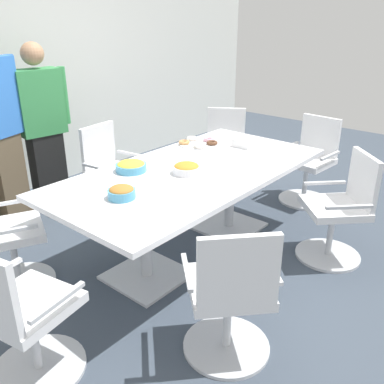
{
  "coord_description": "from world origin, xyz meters",
  "views": [
    {
      "loc": [
        -2.47,
        -2.09,
        1.94
      ],
      "look_at": [
        0.0,
        0.0,
        0.55
      ],
      "focal_mm": 39.59,
      "sensor_mm": 36.0,
      "label": 1
    }
  ],
  "objects_px": {
    "office_chair_2": "(310,165)",
    "snack_bowl_chips_yellow": "(131,166)",
    "office_chair_3": "(225,154)",
    "office_chair_6": "(21,319)",
    "office_chair_4": "(112,176)",
    "snack_bowl_pretzels": "(122,192)",
    "snack_bowl_chips_orange": "(187,168)",
    "person_standing_2": "(43,127)",
    "donut_platter": "(199,143)",
    "office_chair_5": "(3,239)",
    "conference_table": "(192,184)",
    "office_chair_1": "(340,213)",
    "office_chair_0": "(230,299)",
    "napkin_pile": "(245,142)"
  },
  "relations": [
    {
      "from": "conference_table",
      "to": "office_chair_3",
      "type": "xyz_separation_m",
      "value": [
        1.37,
        0.65,
        -0.22
      ]
    },
    {
      "from": "person_standing_2",
      "to": "snack_bowl_pretzels",
      "type": "distance_m",
      "value": 1.8
    },
    {
      "from": "office_chair_3",
      "to": "snack_bowl_pretzels",
      "type": "xyz_separation_m",
      "value": [
        -2.12,
        -0.66,
        0.39
      ]
    },
    {
      "from": "person_standing_2",
      "to": "conference_table",
      "type": "bearing_deg",
      "value": 106.33
    },
    {
      "from": "office_chair_2",
      "to": "office_chair_3",
      "type": "height_order",
      "value": "same"
    },
    {
      "from": "office_chair_6",
      "to": "snack_bowl_chips_orange",
      "type": "height_order",
      "value": "office_chair_6"
    },
    {
      "from": "office_chair_4",
      "to": "snack_bowl_chips_yellow",
      "type": "relative_size",
      "value": 3.67
    },
    {
      "from": "office_chair_5",
      "to": "office_chair_6",
      "type": "bearing_deg",
      "value": 2.19
    },
    {
      "from": "office_chair_6",
      "to": "donut_platter",
      "type": "relative_size",
      "value": 2.46
    },
    {
      "from": "snack_bowl_chips_orange",
      "to": "office_chair_1",
      "type": "bearing_deg",
      "value": -50.69
    },
    {
      "from": "office_chair_4",
      "to": "person_standing_2",
      "type": "bearing_deg",
      "value": -70.05
    },
    {
      "from": "office_chair_5",
      "to": "donut_platter",
      "type": "bearing_deg",
      "value": 105.1
    },
    {
      "from": "conference_table",
      "to": "office_chair_1",
      "type": "bearing_deg",
      "value": -54.95
    },
    {
      "from": "office_chair_1",
      "to": "snack_bowl_chips_yellow",
      "type": "relative_size",
      "value": 3.67
    },
    {
      "from": "snack_bowl_pretzels",
      "to": "donut_platter",
      "type": "relative_size",
      "value": 0.52
    },
    {
      "from": "office_chair_3",
      "to": "office_chair_6",
      "type": "bearing_deg",
      "value": 72.26
    },
    {
      "from": "office_chair_1",
      "to": "napkin_pile",
      "type": "relative_size",
      "value": 5.07
    },
    {
      "from": "office_chair_3",
      "to": "person_standing_2",
      "type": "distance_m",
      "value": 2.02
    },
    {
      "from": "napkin_pile",
      "to": "snack_bowl_chips_yellow",
      "type": "bearing_deg",
      "value": 164.56
    },
    {
      "from": "snack_bowl_chips_yellow",
      "to": "snack_bowl_pretzels",
      "type": "relative_size",
      "value": 1.29
    },
    {
      "from": "office_chair_1",
      "to": "office_chair_3",
      "type": "relative_size",
      "value": 1.0
    },
    {
      "from": "office_chair_0",
      "to": "office_chair_2",
      "type": "height_order",
      "value": "same"
    },
    {
      "from": "conference_table",
      "to": "donut_platter",
      "type": "xyz_separation_m",
      "value": [
        0.57,
        0.4,
        0.14
      ]
    },
    {
      "from": "office_chair_2",
      "to": "office_chair_4",
      "type": "xyz_separation_m",
      "value": [
        -1.6,
        1.38,
        0.0
      ]
    },
    {
      "from": "office_chair_1",
      "to": "snack_bowl_chips_orange",
      "type": "height_order",
      "value": "office_chair_1"
    },
    {
      "from": "office_chair_2",
      "to": "snack_bowl_chips_yellow",
      "type": "xyz_separation_m",
      "value": [
        -1.99,
        0.62,
        0.39
      ]
    },
    {
      "from": "office_chair_0",
      "to": "office_chair_4",
      "type": "distance_m",
      "value": 2.24
    },
    {
      "from": "snack_bowl_pretzels",
      "to": "napkin_pile",
      "type": "distance_m",
      "value": 1.56
    },
    {
      "from": "office_chair_3",
      "to": "office_chair_6",
      "type": "relative_size",
      "value": 1.0
    },
    {
      "from": "office_chair_3",
      "to": "snack_bowl_pretzels",
      "type": "bearing_deg",
      "value": 73.73
    },
    {
      "from": "office_chair_2",
      "to": "snack_bowl_chips_orange",
      "type": "height_order",
      "value": "office_chair_2"
    },
    {
      "from": "office_chair_6",
      "to": "snack_bowl_chips_orange",
      "type": "bearing_deg",
      "value": 85.69
    },
    {
      "from": "office_chair_5",
      "to": "office_chair_0",
      "type": "bearing_deg",
      "value": 40.88
    },
    {
      "from": "office_chair_3",
      "to": "office_chair_5",
      "type": "xyz_separation_m",
      "value": [
        -2.67,
        0.05,
        0.0
      ]
    },
    {
      "from": "person_standing_2",
      "to": "napkin_pile",
      "type": "relative_size",
      "value": 9.37
    },
    {
      "from": "snack_bowl_chips_yellow",
      "to": "donut_platter",
      "type": "bearing_deg",
      "value": 3.11
    },
    {
      "from": "conference_table",
      "to": "office_chair_5",
      "type": "relative_size",
      "value": 2.64
    },
    {
      "from": "donut_platter",
      "to": "snack_bowl_chips_orange",
      "type": "bearing_deg",
      "value": -147.62
    },
    {
      "from": "snack_bowl_chips_orange",
      "to": "person_standing_2",
      "type": "bearing_deg",
      "value": 95.69
    },
    {
      "from": "snack_bowl_chips_orange",
      "to": "donut_platter",
      "type": "bearing_deg",
      "value": 32.38
    },
    {
      "from": "office_chair_2",
      "to": "office_chair_4",
      "type": "relative_size",
      "value": 1.0
    },
    {
      "from": "office_chair_2",
      "to": "office_chair_6",
      "type": "xyz_separation_m",
      "value": [
        -3.32,
        0.07,
        0.0
      ]
    },
    {
      "from": "conference_table",
      "to": "office_chair_1",
      "type": "height_order",
      "value": "office_chair_1"
    },
    {
      "from": "office_chair_6",
      "to": "office_chair_3",
      "type": "bearing_deg",
      "value": 94.9
    },
    {
      "from": "office_chair_1",
      "to": "office_chair_3",
      "type": "bearing_deg",
      "value": 22.47
    },
    {
      "from": "office_chair_5",
      "to": "snack_bowl_chips_yellow",
      "type": "bearing_deg",
      "value": 94.0
    },
    {
      "from": "office_chair_1",
      "to": "snack_bowl_chips_orange",
      "type": "relative_size",
      "value": 4.1
    },
    {
      "from": "conference_table",
      "to": "office_chair_2",
      "type": "relative_size",
      "value": 2.64
    },
    {
      "from": "office_chair_0",
      "to": "donut_platter",
      "type": "height_order",
      "value": "office_chair_0"
    },
    {
      "from": "office_chair_1",
      "to": "snack_bowl_pretzels",
      "type": "distance_m",
      "value": 1.8
    }
  ]
}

